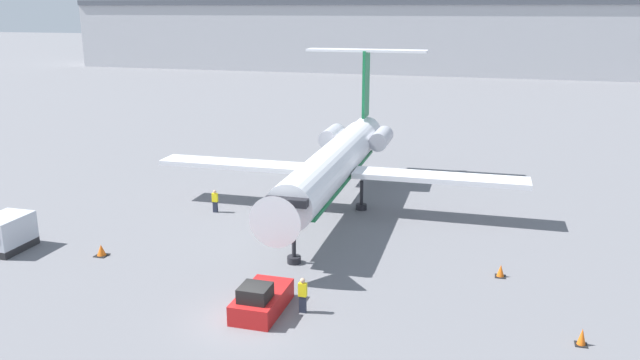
# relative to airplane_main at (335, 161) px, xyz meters

# --- Properties ---
(ground_plane) EXTENTS (600.00, 600.00, 0.00)m
(ground_plane) POSITION_rel_airplane_main_xyz_m (0.26, -17.33, -3.65)
(ground_plane) COLOR slate
(terminal_building) EXTENTS (180.00, 16.80, 16.02)m
(terminal_building) POSITION_rel_airplane_main_xyz_m (0.26, 102.67, 4.39)
(terminal_building) COLOR #B2B2B7
(terminal_building) RESTS_ON ground
(airplane_main) EXTENTS (26.68, 25.68, 10.76)m
(airplane_main) POSITION_rel_airplane_main_xyz_m (0.00, 0.00, 0.00)
(airplane_main) COLOR white
(airplane_main) RESTS_ON ground
(pushback_tug) EXTENTS (1.99, 3.89, 1.68)m
(pushback_tug) POSITION_rel_airplane_main_xyz_m (0.56, -16.15, -3.04)
(pushback_tug) COLOR #B21919
(pushback_tug) RESTS_ON ground
(luggage_cart) EXTENTS (2.14, 2.94, 2.14)m
(luggage_cart) POSITION_rel_airplane_main_xyz_m (-17.08, -12.92, -2.58)
(luggage_cart) COLOR #232326
(luggage_cart) RESTS_ON ground
(worker_near_tug) EXTENTS (0.40, 0.25, 1.77)m
(worker_near_tug) POSITION_rel_airplane_main_xyz_m (2.49, -15.70, -2.72)
(worker_near_tug) COLOR #232838
(worker_near_tug) RESTS_ON ground
(worker_by_wing) EXTENTS (0.40, 0.24, 1.64)m
(worker_by_wing) POSITION_rel_airplane_main_xyz_m (-8.12, -2.85, -2.80)
(worker_by_wing) COLOR #232838
(worker_by_wing) RESTS_ON ground
(traffic_cone_left) EXTENTS (0.72, 0.72, 0.70)m
(traffic_cone_left) POSITION_rel_airplane_main_xyz_m (-11.09, -12.19, -3.31)
(traffic_cone_left) COLOR black
(traffic_cone_left) RESTS_ON ground
(traffic_cone_right) EXTENTS (0.56, 0.56, 0.70)m
(traffic_cone_right) POSITION_rel_airplane_main_xyz_m (11.61, -8.82, -3.32)
(traffic_cone_right) COLOR black
(traffic_cone_right) RESTS_ON ground
(traffic_cone_mid) EXTENTS (0.52, 0.52, 0.79)m
(traffic_cone_mid) POSITION_rel_airplane_main_xyz_m (15.03, -15.27, -3.27)
(traffic_cone_mid) COLOR black
(traffic_cone_mid) RESTS_ON ground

